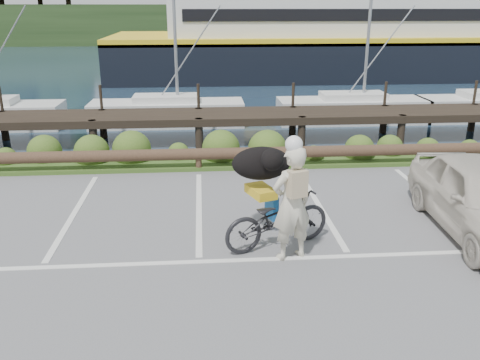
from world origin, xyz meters
TOP-DOWN VIEW (x-y plane):
  - ground at (0.00, 0.00)m, footprint 72.00×72.00m
  - harbor_backdrop at (0.40, 78.42)m, footprint 170.00×160.00m
  - vegetation_strip at (0.00, 5.30)m, footprint 34.00×1.60m
  - log_rail at (0.00, 4.60)m, footprint 32.00×0.30m
  - bicycle at (1.40, 0.10)m, footprint 2.15×1.37m
  - cyclist at (1.57, -0.35)m, footprint 0.85×0.70m
  - dog at (1.17, 0.71)m, footprint 0.87×1.20m

SIDE VIEW (x-z plane):
  - harbor_backdrop at x=0.40m, z-range -15.00..15.00m
  - ground at x=0.00m, z-range 0.00..0.00m
  - log_rail at x=0.00m, z-range -0.30..0.30m
  - vegetation_strip at x=0.00m, z-range 0.00..0.10m
  - bicycle at x=1.40m, z-range 0.00..1.07m
  - cyclist at x=1.57m, z-range 0.00..2.00m
  - dog at x=1.17m, z-range 1.07..1.69m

